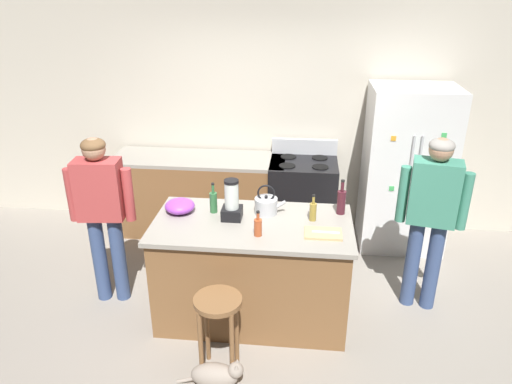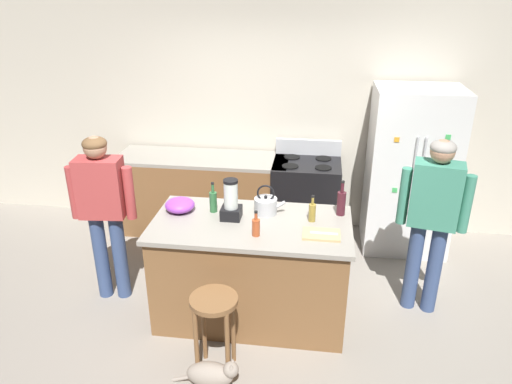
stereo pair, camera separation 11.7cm
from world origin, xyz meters
name	(u,v)px [view 2 (the right image)]	position (x,y,z in m)	size (l,w,h in m)	color
ground_plane	(252,313)	(0.00, 0.00, 0.00)	(14.00, 14.00, 0.00)	gray
back_wall	(275,116)	(0.00, 1.95, 1.35)	(8.00, 0.10, 2.70)	beige
kitchen_island	(251,270)	(0.00, 0.00, 0.47)	(1.69, 0.89, 0.94)	brown
back_counter_run	(204,194)	(-0.80, 1.55, 0.47)	(2.00, 0.64, 0.94)	brown
refrigerator	(410,171)	(1.53, 1.50, 0.91)	(0.90, 0.73, 1.82)	silver
stove_range	(305,200)	(0.41, 1.52, 0.48)	(0.76, 0.65, 1.12)	black
person_by_island_left	(103,204)	(-1.36, 0.11, 0.98)	(0.60, 0.26, 1.61)	#384C7A
person_by_sink_right	(433,212)	(1.53, 0.31, 0.99)	(0.60, 0.30, 1.64)	#384C7A
bar_stool	(214,315)	(-0.17, -0.72, 0.53)	(0.36, 0.36, 0.68)	brown
cat	(212,374)	(-0.17, -0.88, 0.11)	(0.52, 0.18, 0.26)	gray
blender_appliance	(231,202)	(-0.18, 0.06, 1.09)	(0.17, 0.17, 0.35)	black
bottle_vinegar	(312,212)	(0.50, 0.10, 1.03)	(0.06, 0.06, 0.24)	olive
bottle_olive_oil	(213,201)	(-0.36, 0.17, 1.04)	(0.07, 0.07, 0.28)	#2D6638
bottle_cooking_sauce	(256,227)	(0.07, -0.21, 1.02)	(0.06, 0.06, 0.22)	#B24C26
bottle_wine	(341,202)	(0.75, 0.26, 1.06)	(0.08, 0.08, 0.32)	#471923
mixing_bowl	(180,205)	(-0.65, 0.13, 1.00)	(0.26, 0.26, 0.12)	purple
tea_kettle	(266,205)	(0.10, 0.19, 1.02)	(0.28, 0.20, 0.27)	#B7BABF
cutting_board	(321,234)	(0.59, -0.15, 0.95)	(0.30, 0.20, 0.02)	tan
chef_knife	(324,233)	(0.61, -0.15, 0.97)	(0.22, 0.03, 0.01)	#B7BABF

